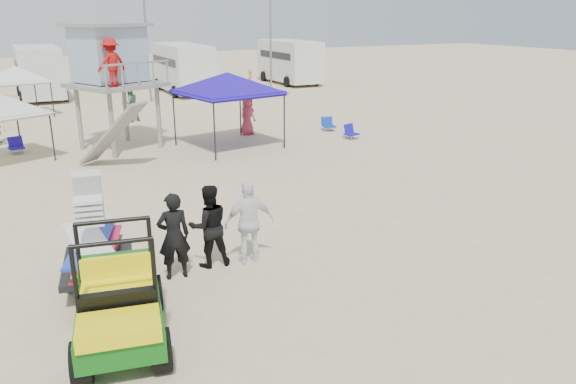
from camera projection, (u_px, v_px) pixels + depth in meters
name	position (u px, v px, depth m)	size (l,w,h in m)	color
ground	(335.00, 302.00, 10.88)	(140.00, 140.00, 0.00)	beige
utility_cart	(117.00, 294.00, 9.21)	(1.78, 2.86, 2.03)	#0D5912
surf_trailer	(96.00, 247.00, 11.22)	(1.68, 2.60, 2.13)	black
man_left	(174.00, 236.00, 11.60)	(0.68, 0.45, 1.87)	black
man_mid	(209.00, 226.00, 12.18)	(0.90, 0.70, 1.85)	black
man_right	(249.00, 222.00, 12.32)	(1.11, 0.46, 1.89)	white
lifeguard_tower	(111.00, 59.00, 21.99)	(4.00, 4.00, 4.83)	gray
canopy_blue	(227.00, 76.00, 22.47)	(4.01, 4.01, 3.45)	black
canopy_white_c	(15.00, 69.00, 29.38)	(3.34, 3.34, 3.06)	black
umbrella_b	(2.00, 112.00, 25.99)	(1.98, 2.02, 1.82)	#EDA615
beach_chair_a	(16.00, 145.00, 22.25)	(0.63, 0.68, 0.64)	#210FA5
beach_chair_b	(350.00, 132.00, 24.77)	(0.66, 0.72, 0.64)	#1610B1
beach_chair_c	(328.00, 124.00, 26.43)	(0.65, 0.71, 0.64)	#0F32A6
rv_mid_left	(38.00, 70.00, 35.80)	(2.65, 6.50, 3.25)	silver
rv_mid_right	(182.00, 66.00, 38.39)	(2.64, 7.00, 3.25)	silver
rv_far_right	(289.00, 60.00, 43.52)	(2.64, 6.60, 3.25)	silver
light_pole_left	(146.00, 35.00, 33.88)	(0.14, 0.14, 8.00)	slate
light_pole_right	(271.00, 32.00, 39.02)	(0.14, 0.14, 8.00)	slate
distant_beachgoers	(142.00, 109.00, 27.29)	(16.08, 13.12, 1.83)	#457459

